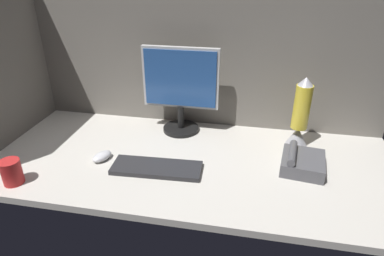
% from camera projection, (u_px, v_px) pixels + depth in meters
% --- Properties ---
extents(ground_plane, '(1.80, 0.80, 0.03)m').
position_uv_depth(ground_plane, '(188.00, 160.00, 1.48)').
color(ground_plane, beige).
extents(cubicle_wall_back, '(1.80, 0.05, 0.77)m').
position_uv_depth(cubicle_wall_back, '(203.00, 50.00, 1.62)').
color(cubicle_wall_back, slate).
rests_on(cubicle_wall_back, ground_plane).
extents(monitor, '(0.37, 0.18, 0.42)m').
position_uv_depth(monitor, '(181.00, 87.00, 1.60)').
color(monitor, black).
rests_on(monitor, ground_plane).
extents(keyboard, '(0.38, 0.15, 0.02)m').
position_uv_depth(keyboard, '(157.00, 168.00, 1.37)').
color(keyboard, '#262628').
rests_on(keyboard, ground_plane).
extents(mouse, '(0.09, 0.11, 0.03)m').
position_uv_depth(mouse, '(102.00, 156.00, 1.44)').
color(mouse, silver).
rests_on(mouse, ground_plane).
extents(mug_red_plastic, '(0.08, 0.08, 0.10)m').
position_uv_depth(mug_red_plastic, '(12.00, 172.00, 1.28)').
color(mug_red_plastic, red).
rests_on(mug_red_plastic, ground_plane).
extents(lava_lamp, '(0.10, 0.10, 0.33)m').
position_uv_depth(lava_lamp, '(300.00, 118.00, 1.50)').
color(lava_lamp, '#A5A5AD').
rests_on(lava_lamp, ground_plane).
extents(desk_phone, '(0.19, 0.21, 0.09)m').
position_uv_depth(desk_phone, '(302.00, 162.00, 1.37)').
color(desk_phone, '#4C4C51').
rests_on(desk_phone, ground_plane).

